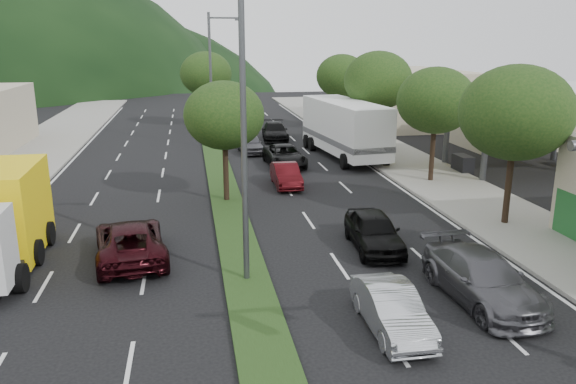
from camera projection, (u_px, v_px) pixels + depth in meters
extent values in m
cube|color=gray|center=(406.00, 163.00, 37.57)|extent=(5.00, 90.00, 0.15)
cube|color=#1F3513|center=(217.00, 161.00, 38.34)|extent=(1.60, 56.00, 0.12)
cube|color=silver|center=(529.00, 91.00, 34.52)|extent=(12.00, 8.00, 0.50)
cube|color=yellow|center=(529.00, 97.00, 34.61)|extent=(12.20, 8.20, 0.50)
cylinder|color=#47494C|center=(486.00, 143.00, 32.18)|extent=(0.36, 0.36, 4.60)
cylinder|color=#47494C|center=(447.00, 130.00, 36.93)|extent=(0.36, 0.36, 4.60)
cylinder|color=#47494C|center=(557.00, 127.00, 38.27)|extent=(0.36, 0.36, 4.60)
cube|color=black|center=(463.00, 164.00, 35.01)|extent=(0.80, 1.60, 1.10)
cube|color=beige|center=(403.00, 96.00, 56.14)|extent=(10.00, 16.00, 5.20)
cylinder|color=black|center=(509.00, 181.00, 24.61)|extent=(0.28, 0.28, 3.81)
ellipsoid|color=black|center=(516.00, 113.00, 23.83)|extent=(4.80, 4.80, 4.08)
cylinder|color=black|center=(432.00, 150.00, 32.24)|extent=(0.28, 0.28, 3.58)
ellipsoid|color=black|center=(436.00, 100.00, 31.51)|extent=(4.40, 4.40, 3.74)
cylinder|color=black|center=(376.00, 122.00, 41.71)|extent=(0.28, 0.28, 3.92)
ellipsoid|color=black|center=(378.00, 80.00, 40.90)|extent=(5.00, 5.00, 4.25)
cylinder|color=black|center=(341.00, 108.00, 51.24)|extent=(0.28, 0.28, 3.70)
ellipsoid|color=black|center=(342.00, 76.00, 50.48)|extent=(4.60, 4.60, 3.91)
cylinder|color=black|center=(226.00, 167.00, 28.37)|extent=(0.28, 0.28, 3.36)
ellipsoid|color=black|center=(224.00, 115.00, 27.68)|extent=(4.00, 4.00, 3.40)
cylinder|color=black|center=(207.00, 106.00, 53.03)|extent=(0.28, 0.28, 3.81)
ellipsoid|color=black|center=(206.00, 74.00, 52.25)|extent=(4.80, 4.80, 4.08)
cylinder|color=#47494C|center=(244.00, 137.00, 18.03)|extent=(0.20, 0.20, 10.00)
cylinder|color=#47494C|center=(211.00, 82.00, 41.80)|extent=(0.20, 0.20, 10.00)
cylinder|color=#47494C|center=(224.00, 18.00, 40.78)|extent=(2.20, 0.12, 0.12)
cube|color=#47494C|center=(239.00, 19.00, 40.99)|extent=(0.60, 0.25, 0.18)
imported|color=#B3B6BB|center=(392.00, 309.00, 15.91)|extent=(1.37, 3.91, 1.29)
imported|color=black|center=(130.00, 241.00, 21.05)|extent=(3.16, 5.60, 1.48)
imported|color=black|center=(374.00, 231.00, 22.14)|extent=(2.03, 4.47, 1.49)
imported|color=#504F54|center=(482.00, 278.00, 17.70)|extent=(2.43, 5.36, 1.52)
imported|color=#480C10|center=(286.00, 175.00, 31.72)|extent=(1.40, 3.93, 1.29)
imported|color=black|center=(285.00, 156.00, 36.79)|extent=(2.47, 5.05, 1.38)
imported|color=#4C4C51|center=(250.00, 143.00, 41.26)|extent=(1.82, 4.08, 1.36)
imported|color=black|center=(275.00, 131.00, 46.44)|extent=(2.47, 5.17, 1.45)
cube|color=yellow|center=(5.00, 210.00, 21.13)|extent=(2.61, 4.61, 3.35)
cube|color=black|center=(3.00, 252.00, 20.66)|extent=(2.34, 6.33, 0.32)
cylinder|color=black|center=(21.00, 278.00, 18.37)|extent=(0.35, 0.98, 0.97)
cylinder|color=black|center=(37.00, 252.00, 20.60)|extent=(0.35, 0.98, 0.97)
cylinder|color=black|center=(49.00, 233.00, 22.62)|extent=(0.35, 0.98, 0.97)
cube|color=white|center=(344.00, 126.00, 39.33)|extent=(3.94, 10.48, 3.41)
cube|color=#5A5A5E|center=(344.00, 138.00, 39.55)|extent=(4.00, 10.48, 0.40)
cylinder|color=black|center=(307.00, 141.00, 43.18)|extent=(0.51, 1.06, 1.02)
cylinder|color=black|center=(341.00, 139.00, 43.95)|extent=(0.51, 1.06, 1.02)
cylinder|color=black|center=(312.00, 144.00, 42.04)|extent=(0.51, 1.06, 1.02)
cylinder|color=black|center=(347.00, 142.00, 42.81)|extent=(0.51, 1.06, 1.02)
cylinder|color=black|center=(345.00, 161.00, 35.98)|extent=(0.51, 1.06, 1.02)
cylinder|color=black|center=(385.00, 159.00, 36.75)|extent=(0.51, 1.06, 1.02)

